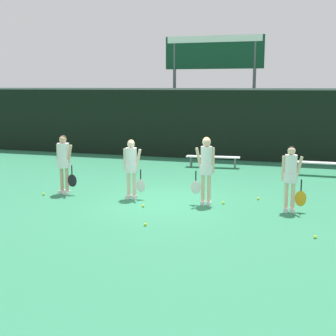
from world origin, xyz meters
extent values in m
plane|color=#2D7F56|center=(0.00, 0.00, 0.00)|extent=(140.00, 140.00, 0.00)
cube|color=black|center=(0.00, 7.59, 1.45)|extent=(60.00, 0.06, 2.90)
cube|color=slate|center=(0.00, 7.59, 2.94)|extent=(60.00, 0.08, 0.08)
cylinder|color=#515156|center=(-2.32, 8.92, 2.61)|extent=(0.14, 0.14, 5.22)
cylinder|color=#515156|center=(1.25, 8.92, 2.61)|extent=(0.14, 0.14, 5.22)
cube|color=#0F3823|center=(-0.54, 8.92, 4.51)|extent=(4.36, 0.12, 1.42)
cube|color=white|center=(-0.54, 8.85, 5.08)|extent=(4.19, 0.02, 0.28)
cube|color=silver|center=(4.06, 5.07, 0.45)|extent=(1.84, 0.38, 0.04)
cylinder|color=slate|center=(3.31, 5.21, 0.21)|extent=(0.06, 0.06, 0.43)
cylinder|color=slate|center=(3.30, 4.96, 0.21)|extent=(0.06, 0.06, 0.43)
cube|color=silver|center=(0.16, 5.62, 0.41)|extent=(2.07, 0.56, 0.04)
cylinder|color=slate|center=(0.98, 5.83, 0.19)|extent=(0.06, 0.06, 0.39)
cylinder|color=slate|center=(1.01, 5.58, 0.19)|extent=(0.06, 0.06, 0.39)
cylinder|color=slate|center=(-0.68, 5.66, 0.19)|extent=(0.06, 0.06, 0.39)
cylinder|color=slate|center=(-0.66, 5.41, 0.19)|extent=(0.06, 0.06, 0.39)
cylinder|color=tan|center=(-2.98, 0.05, 0.40)|extent=(0.10, 0.10, 0.80)
cylinder|color=tan|center=(-3.16, 0.08, 0.40)|extent=(0.10, 0.10, 0.80)
cube|color=white|center=(-2.98, 0.02, 0.04)|extent=(0.15, 0.25, 0.09)
cube|color=white|center=(-3.17, 0.05, 0.04)|extent=(0.15, 0.25, 0.09)
cylinder|color=white|center=(-3.07, 0.06, 0.89)|extent=(0.39, 0.39, 0.24)
cylinder|color=white|center=(-3.07, 0.06, 1.13)|extent=(0.34, 0.34, 0.66)
sphere|color=tan|center=(-3.07, 0.06, 1.57)|extent=(0.21, 0.21, 0.21)
sphere|color=#4C331E|center=(-3.07, 0.08, 1.60)|extent=(0.19, 0.19, 0.19)
cylinder|color=tan|center=(-2.86, 0.03, 1.12)|extent=(0.21, 0.11, 0.63)
cylinder|color=tan|center=(-3.27, 0.09, 1.12)|extent=(0.08, 0.08, 0.63)
cylinder|color=black|center=(-2.79, 0.00, 0.72)|extent=(0.03, 0.03, 0.26)
ellipsoid|color=black|center=(-2.79, 0.00, 0.41)|extent=(0.28, 0.03, 0.36)
cylinder|color=beige|center=(-0.91, 0.07, 0.39)|extent=(0.10, 0.10, 0.78)
cylinder|color=beige|center=(-1.08, 0.07, 0.39)|extent=(0.10, 0.10, 0.78)
cube|color=white|center=(-0.91, 0.04, 0.04)|extent=(0.12, 0.24, 0.09)
cube|color=white|center=(-1.08, 0.04, 0.04)|extent=(0.12, 0.24, 0.09)
cylinder|color=white|center=(-1.00, 0.07, 0.86)|extent=(0.36, 0.36, 0.24)
cylinder|color=white|center=(-1.00, 0.07, 1.10)|extent=(0.31, 0.31, 0.64)
sphere|color=beige|center=(-1.00, 0.07, 1.52)|extent=(0.20, 0.20, 0.20)
sphere|color=#D8B772|center=(-1.00, 0.09, 1.54)|extent=(0.19, 0.19, 0.19)
cylinder|color=beige|center=(-0.80, 0.08, 1.08)|extent=(0.20, 0.08, 0.61)
cylinder|color=beige|center=(-1.18, 0.06, 1.08)|extent=(0.08, 0.08, 0.61)
cylinder|color=black|center=(-0.72, 0.06, 0.69)|extent=(0.03, 0.03, 0.26)
ellipsoid|color=silver|center=(-0.72, 0.06, 0.38)|extent=(0.26, 0.03, 0.37)
cylinder|color=beige|center=(1.19, 0.04, 0.42)|extent=(0.10, 0.10, 0.84)
cylinder|color=beige|center=(1.03, 0.00, 0.42)|extent=(0.10, 0.10, 0.84)
cube|color=white|center=(1.20, 0.01, 0.04)|extent=(0.16, 0.26, 0.09)
cube|color=white|center=(1.04, -0.03, 0.04)|extent=(0.16, 0.26, 0.09)
cylinder|color=white|center=(1.11, 0.02, 0.93)|extent=(0.34, 0.34, 0.26)
cylinder|color=white|center=(1.11, 0.02, 1.19)|extent=(0.29, 0.29, 0.69)
sphere|color=beige|center=(1.11, 0.02, 1.65)|extent=(0.22, 0.22, 0.22)
sphere|color=#D8B772|center=(1.11, 0.04, 1.68)|extent=(0.21, 0.21, 0.21)
cylinder|color=beige|center=(0.93, -0.02, 1.18)|extent=(0.22, 0.12, 0.66)
cylinder|color=beige|center=(1.28, 0.06, 1.18)|extent=(0.08, 0.08, 0.66)
cylinder|color=black|center=(0.85, -0.06, 0.77)|extent=(0.03, 0.03, 0.26)
ellipsoid|color=silver|center=(0.85, -0.06, 0.46)|extent=(0.28, 0.03, 0.36)
cylinder|color=beige|center=(3.32, -0.07, 0.39)|extent=(0.10, 0.10, 0.77)
cylinder|color=beige|center=(3.16, -0.08, 0.39)|extent=(0.10, 0.10, 0.77)
cube|color=white|center=(3.33, -0.10, 0.04)|extent=(0.13, 0.25, 0.09)
cube|color=white|center=(3.16, -0.11, 0.04)|extent=(0.13, 0.25, 0.09)
cylinder|color=white|center=(3.24, -0.07, 0.86)|extent=(0.34, 0.34, 0.24)
cylinder|color=white|center=(3.24, -0.07, 1.10)|extent=(0.30, 0.30, 0.65)
sphere|color=beige|center=(3.24, -0.07, 1.52)|extent=(0.19, 0.19, 0.19)
sphere|color=black|center=(3.24, -0.05, 1.54)|extent=(0.18, 0.18, 0.18)
cylinder|color=beige|center=(3.43, -0.06, 1.08)|extent=(0.21, 0.09, 0.62)
cylinder|color=beige|center=(3.07, -0.09, 1.08)|extent=(0.08, 0.08, 0.61)
cylinder|color=black|center=(3.51, -0.07, 0.68)|extent=(0.03, 0.03, 0.28)
ellipsoid|color=orange|center=(3.51, -0.07, 0.34)|extent=(0.28, 0.03, 0.39)
sphere|color=#CCE033|center=(-3.53, -0.33, 0.03)|extent=(0.07, 0.07, 0.07)
sphere|color=#CCE033|center=(2.38, 0.90, 0.04)|extent=(0.07, 0.07, 0.07)
sphere|color=#CCE033|center=(3.51, 1.84, 0.03)|extent=(0.07, 0.07, 0.07)
sphere|color=#CCE033|center=(1.56, 0.16, 0.03)|extent=(0.07, 0.07, 0.07)
sphere|color=#CCE033|center=(0.24, -2.28, 0.03)|extent=(0.07, 0.07, 0.07)
sphere|color=#CCE033|center=(-0.37, -0.74, 0.03)|extent=(0.07, 0.07, 0.07)
sphere|color=#CCE033|center=(3.86, -2.08, 0.03)|extent=(0.07, 0.07, 0.07)
camera|label=1|loc=(3.64, -11.72, 3.09)|focal=50.00mm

